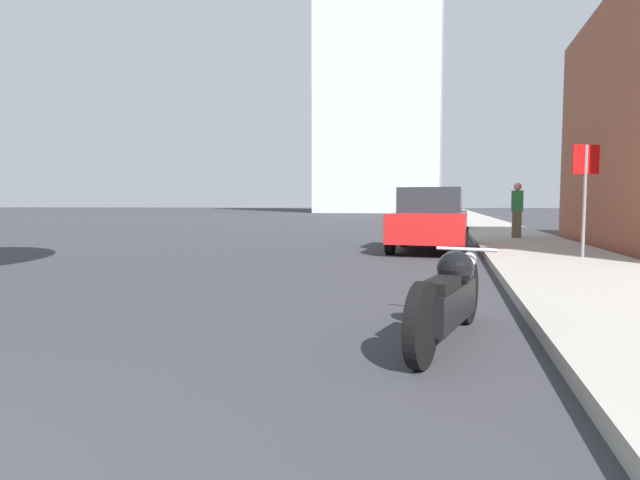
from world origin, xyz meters
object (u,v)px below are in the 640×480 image
Objects in this scene: motorcycle at (450,297)px; parked_car_white at (445,214)px; stop_sign at (585,181)px; pedestrian at (517,209)px; parked_car_red at (431,220)px.

motorcycle is 20.49m from parked_car_white.
pedestrian is at bearing 94.63° from stop_sign.
stop_sign is 1.28× the size of pedestrian.
parked_car_red is at bearing -123.68° from pedestrian.
parked_car_white reaches higher than motorcycle.
motorcycle is 1.25× the size of pedestrian.
stop_sign is (2.72, 6.81, 1.33)m from motorcycle.
parked_car_white is (-0.17, 20.49, 0.39)m from motorcycle.
pedestrian is (-0.52, 6.39, -0.64)m from stop_sign.
parked_car_red is 11.34m from parked_car_white.
parked_car_red is 2.34× the size of pedestrian.
stop_sign reaches higher than pedestrian.
pedestrian is at bearing 94.15° from motorcycle.
stop_sign reaches higher than parked_car_white.
stop_sign is at bearing -33.66° from parked_car_red.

